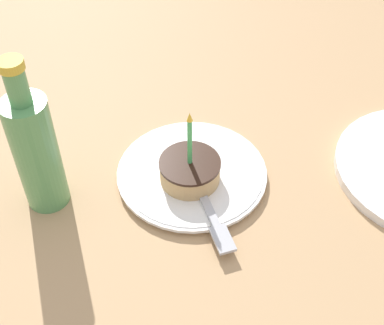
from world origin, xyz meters
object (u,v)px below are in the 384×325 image
(plate, at_px, (192,173))
(bottle, at_px, (36,150))
(cake_slice, at_px, (189,169))
(fork, at_px, (208,208))

(plate, relative_size, bottle, 0.94)
(plate, xyz_separation_m, cake_slice, (-0.01, -0.01, 0.02))
(cake_slice, height_order, fork, cake_slice)
(cake_slice, distance_m, bottle, 0.22)
(cake_slice, height_order, bottle, bottle)
(plate, distance_m, cake_slice, 0.03)
(fork, bearing_deg, cake_slice, 90.34)
(plate, bearing_deg, bottle, 167.84)
(fork, distance_m, bottle, 0.25)
(plate, bearing_deg, fork, -96.64)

